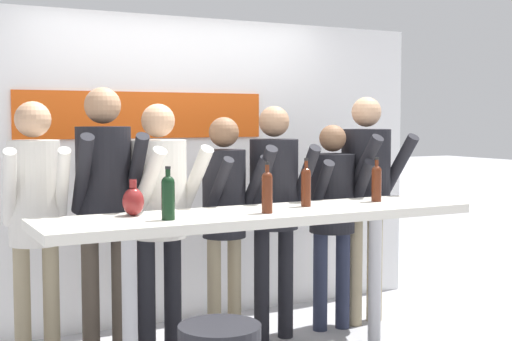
% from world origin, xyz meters
% --- Properties ---
extents(back_wall, '(4.45, 0.12, 2.45)m').
position_xyz_m(back_wall, '(-0.00, 1.45, 1.23)').
color(back_wall, white).
rests_on(back_wall, ground_plane).
extents(tasting_table, '(2.85, 0.67, 1.06)m').
position_xyz_m(tasting_table, '(-0.00, 0.00, 0.92)').
color(tasting_table, silver).
rests_on(tasting_table, ground_plane).
extents(person_far_left, '(0.43, 0.55, 1.75)m').
position_xyz_m(person_far_left, '(-1.28, 0.67, 1.10)').
color(person_far_left, gray).
rests_on(person_far_left, ground_plane).
extents(person_left, '(0.45, 0.58, 1.85)m').
position_xyz_m(person_left, '(-0.84, 0.67, 1.15)').
color(person_left, '#473D33').
rests_on(person_left, ground_plane).
extents(person_center_left, '(0.51, 0.62, 1.74)m').
position_xyz_m(person_center_left, '(-0.48, 0.59, 1.08)').
color(person_center_left, black).
rests_on(person_center_left, ground_plane).
extents(person_center, '(0.41, 0.53, 1.65)m').
position_xyz_m(person_center, '(0.02, 0.62, 1.04)').
color(person_center, gray).
rests_on(person_center, ground_plane).
extents(person_center_right, '(0.45, 0.56, 1.73)m').
position_xyz_m(person_center_right, '(0.41, 0.59, 1.08)').
color(person_center_right, black).
rests_on(person_center_right, ground_plane).
extents(person_right, '(0.46, 0.55, 1.59)m').
position_xyz_m(person_right, '(0.93, 0.60, 0.99)').
color(person_right, '#23283D').
rests_on(person_right, ground_plane).
extents(person_far_right, '(0.50, 0.61, 1.81)m').
position_xyz_m(person_far_right, '(1.26, 0.62, 1.12)').
color(person_far_right, gray).
rests_on(person_far_right, ground_plane).
extents(wine_bottle_0, '(0.07, 0.07, 0.31)m').
position_xyz_m(wine_bottle_0, '(0.94, 0.07, 1.20)').
color(wine_bottle_0, '#4C1E0F').
rests_on(wine_bottle_0, tasting_table).
extents(wine_bottle_1, '(0.07, 0.07, 0.32)m').
position_xyz_m(wine_bottle_1, '(-0.03, -0.11, 1.20)').
color(wine_bottle_1, '#4C1E0F').
rests_on(wine_bottle_1, tasting_table).
extents(wine_bottle_2, '(0.06, 0.06, 0.32)m').
position_xyz_m(wine_bottle_2, '(0.36, 0.06, 1.20)').
color(wine_bottle_2, '#4C1E0F').
rests_on(wine_bottle_2, tasting_table).
extents(wine_bottle_3, '(0.08, 0.08, 0.31)m').
position_xyz_m(wine_bottle_3, '(-0.68, -0.10, 1.20)').
color(wine_bottle_3, black).
rests_on(wine_bottle_3, tasting_table).
extents(decorative_vase, '(0.13, 0.13, 0.22)m').
position_xyz_m(decorative_vase, '(-0.80, 0.16, 1.14)').
color(decorative_vase, maroon).
rests_on(decorative_vase, tasting_table).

